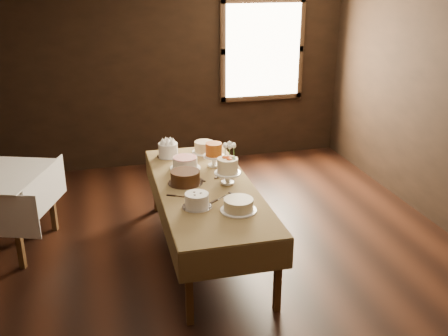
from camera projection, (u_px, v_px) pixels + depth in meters
floor at (229, 266)px, 5.08m from camera, size 5.00×6.00×0.01m
wall_back at (173, 68)px, 7.27m from camera, size 5.00×0.02×2.80m
window at (263, 50)px, 7.45m from camera, size 1.10×0.05×1.30m
display_table at (206, 191)px, 5.09m from camera, size 0.96×2.37×0.73m
cake_meringue at (168, 151)px, 5.80m from camera, size 0.26×0.26×0.16m
cake_speckled at (204, 147)px, 5.96m from camera, size 0.28×0.28×0.13m
cake_lattice at (185, 164)px, 5.48m from camera, size 0.32×0.32×0.12m
cake_caramel at (214, 156)px, 5.54m from camera, size 0.25×0.25×0.27m
cake_chocolate at (185, 178)px, 5.10m from camera, size 0.35×0.35×0.14m
cake_flowers at (228, 172)px, 5.09m from camera, size 0.29×0.29×0.27m
cake_swirl at (197, 201)px, 4.59m from camera, size 0.28×0.28×0.14m
cake_cream at (239, 205)px, 4.54m from camera, size 0.37×0.37×0.11m
cake_server_a at (222, 197)px, 4.81m from camera, size 0.21×0.16×0.01m
cake_server_b at (241, 198)px, 4.79m from camera, size 0.13×0.23×0.01m
cake_server_c at (197, 176)px, 5.29m from camera, size 0.10×0.24×0.01m
cake_server_d at (227, 175)px, 5.34m from camera, size 0.23×0.13×0.01m
cake_server_e at (184, 197)px, 4.82m from camera, size 0.22×0.13×0.01m
flower_vase at (229, 169)px, 5.31m from camera, size 0.18×0.18×0.14m
flower_bouquet at (230, 151)px, 5.25m from camera, size 0.14×0.14×0.20m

